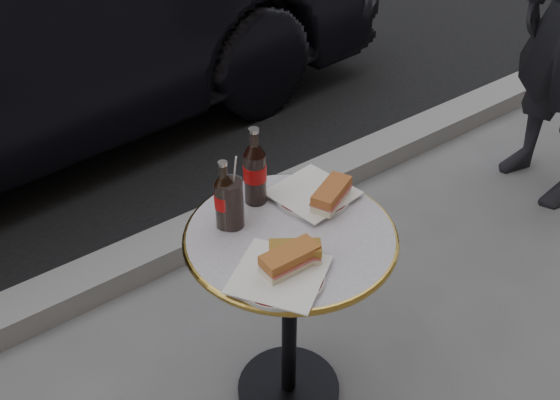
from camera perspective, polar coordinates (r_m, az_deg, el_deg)
ground at (r=2.33m, az=0.78°, el=-17.06°), size 80.00×80.00×0.00m
curb at (r=2.83m, az=-10.53°, el=-4.42°), size 40.00×0.20×0.12m
bistro_table at (r=2.05m, az=0.86°, el=-10.95°), size 0.62×0.62×0.73m
plate_left at (r=1.65m, az=-0.08°, el=-7.02°), size 0.32×0.32×0.01m
plate_right at (r=1.93m, az=3.00°, el=0.47°), size 0.25×0.25×0.01m
sandwich_left_a at (r=1.64m, az=0.90°, el=-5.51°), size 0.16×0.08×0.06m
sandwich_left_b at (r=1.67m, az=1.38°, el=-4.86°), size 0.15×0.13×0.05m
sandwich_right at (r=1.88m, az=4.71°, el=0.45°), size 0.18×0.13×0.06m
cola_bottle_left at (r=1.76m, az=-5.09°, el=0.48°), size 0.07×0.07×0.22m
cola_bottle_right at (r=1.84m, az=-2.33°, el=3.13°), size 0.09×0.09×0.25m
cola_glass at (r=1.78m, az=-4.49°, el=-0.31°), size 0.09×0.09×0.16m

